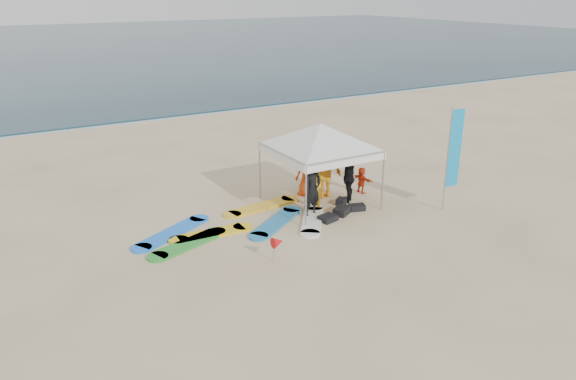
# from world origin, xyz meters

# --- Properties ---
(ground) EXTENTS (120.00, 120.00, 0.00)m
(ground) POSITION_xyz_m (0.00, 0.00, 0.00)
(ground) COLOR beige
(ground) RESTS_ON ground
(ocean) EXTENTS (160.00, 84.00, 0.08)m
(ocean) POSITION_xyz_m (0.00, 60.00, 0.04)
(ocean) COLOR #0C2633
(ocean) RESTS_ON ground
(shoreline_foam) EXTENTS (160.00, 1.20, 0.01)m
(shoreline_foam) POSITION_xyz_m (0.00, 18.20, 0.00)
(shoreline_foam) COLOR silver
(shoreline_foam) RESTS_ON ground
(person_black_a) EXTENTS (0.72, 0.58, 1.73)m
(person_black_a) POSITION_xyz_m (1.01, 3.16, 0.86)
(person_black_a) COLOR black
(person_black_a) RESTS_ON ground
(person_yellow) EXTENTS (0.97, 0.84, 1.71)m
(person_yellow) POSITION_xyz_m (1.39, 3.45, 0.86)
(person_yellow) COLOR yellow
(person_yellow) RESTS_ON ground
(person_orange_a) EXTENTS (1.30, 0.83, 1.92)m
(person_orange_a) POSITION_xyz_m (2.22, 4.34, 0.96)
(person_orange_a) COLOR orange
(person_orange_a) RESTS_ON ground
(person_black_b) EXTENTS (0.96, 0.87, 1.58)m
(person_black_b) POSITION_xyz_m (2.65, 3.61, 0.79)
(person_black_b) COLOR black
(person_black_b) RESTS_ON ground
(person_orange_b) EXTENTS (1.03, 0.83, 1.82)m
(person_orange_b) POSITION_xyz_m (1.87, 4.77, 0.91)
(person_orange_b) COLOR #C64211
(person_orange_b) RESTS_ON ground
(person_seated) EXTENTS (0.35, 0.83, 0.86)m
(person_seated) POSITION_xyz_m (3.48, 4.02, 0.43)
(person_seated) COLOR red
(person_seated) RESTS_ON ground
(canopy_tent) EXTENTS (3.83, 3.83, 2.89)m
(canopy_tent) POSITION_xyz_m (1.78, 3.93, 2.51)
(canopy_tent) COLOR #A5A5A8
(canopy_tent) RESTS_ON ground
(feather_flag) EXTENTS (0.53, 0.04, 3.12)m
(feather_flag) POSITION_xyz_m (4.90, 1.58, 1.83)
(feather_flag) COLOR #A5A5A8
(feather_flag) RESTS_ON ground
(marker_pennant) EXTENTS (0.28, 0.28, 0.64)m
(marker_pennant) POSITION_xyz_m (-1.25, 1.20, 0.49)
(marker_pennant) COLOR #A5A5A8
(marker_pennant) RESTS_ON ground
(gear_pile) EXTENTS (1.77, 1.31, 0.22)m
(gear_pile) POSITION_xyz_m (1.87, 2.89, 0.10)
(gear_pile) COLOR black
(gear_pile) RESTS_ON ground
(surfboard_spread) EXTENTS (5.67, 3.00, 0.07)m
(surfboard_spread) POSITION_xyz_m (-1.20, 3.56, 0.04)
(surfboard_spread) COLOR #2178B5
(surfboard_spread) RESTS_ON ground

